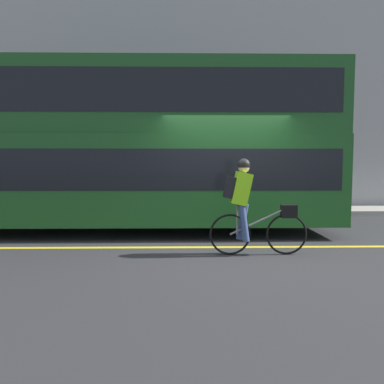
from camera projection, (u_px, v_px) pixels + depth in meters
The scene contains 8 objects.
ground_plane at pixel (229, 248), 6.95m from camera, with size 80.00×80.00×0.00m, color #2D2D30.
road_center_line at pixel (229, 247), 6.97m from camera, with size 50.00×0.14×0.01m, color yellow.
sidewalk_curb at pixel (211, 210), 11.87m from camera, with size 60.00×1.62×0.12m.
building_facade at pixel (209, 103), 12.55m from camera, with size 60.00×0.30×7.11m.
bus at pixel (99, 142), 8.46m from camera, with size 10.51×2.47×3.68m.
cyclist_on_bike at pixel (249, 203), 6.35m from camera, with size 1.68×0.32×1.65m.
trash_bin at pixel (132, 194), 11.70m from camera, with size 0.48×0.48×0.95m.
street_sign_post at pixel (345, 167), 11.75m from camera, with size 0.36×0.09×2.33m.
Camera 1 is at (-0.81, -6.83, 1.59)m, focal length 35.00 mm.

